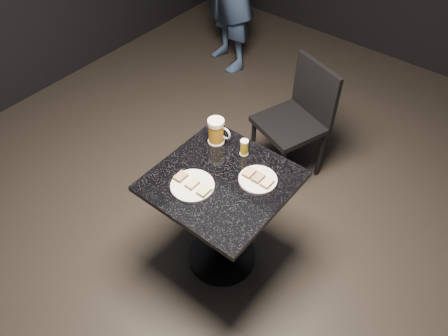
{
  "coord_description": "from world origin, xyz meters",
  "views": [
    {
      "loc": [
        0.99,
        -1.22,
        2.46
      ],
      "look_at": [
        0.0,
        0.02,
        0.82
      ],
      "focal_mm": 35.0,
      "sensor_mm": 36.0,
      "label": 1
    }
  ],
  "objects_px": {
    "beer_mug": "(217,131)",
    "beer_tumbler": "(244,147)",
    "chair": "(299,115)",
    "table": "(222,208)",
    "plate_large": "(192,186)",
    "plate_small": "(258,180)"
  },
  "relations": [
    {
      "from": "beer_tumbler",
      "to": "beer_mug",
      "type": "bearing_deg",
      "value": -174.32
    },
    {
      "from": "beer_mug",
      "to": "table",
      "type": "bearing_deg",
      "value": -45.65
    },
    {
      "from": "chair",
      "to": "beer_tumbler",
      "type": "bearing_deg",
      "value": -84.07
    },
    {
      "from": "plate_small",
      "to": "beer_mug",
      "type": "bearing_deg",
      "value": 164.47
    },
    {
      "from": "table",
      "to": "beer_mug",
      "type": "distance_m",
      "value": 0.44
    },
    {
      "from": "beer_mug",
      "to": "beer_tumbler",
      "type": "xyz_separation_m",
      "value": [
        0.18,
        0.02,
        -0.03
      ]
    },
    {
      "from": "beer_mug",
      "to": "chair",
      "type": "distance_m",
      "value": 0.86
    },
    {
      "from": "chair",
      "to": "table",
      "type": "bearing_deg",
      "value": -84.0
    },
    {
      "from": "plate_large",
      "to": "chair",
      "type": "bearing_deg",
      "value": 90.91
    },
    {
      "from": "plate_small",
      "to": "beer_tumbler",
      "type": "bearing_deg",
      "value": 146.56
    },
    {
      "from": "table",
      "to": "plate_large",
      "type": "bearing_deg",
      "value": -122.39
    },
    {
      "from": "plate_large",
      "to": "chair",
      "type": "distance_m",
      "value": 1.16
    },
    {
      "from": "table",
      "to": "chair",
      "type": "bearing_deg",
      "value": 96.0
    },
    {
      "from": "table",
      "to": "chair",
      "type": "xyz_separation_m",
      "value": [
        -0.1,
        1.0,
        -0.01
      ]
    },
    {
      "from": "plate_small",
      "to": "beer_tumbler",
      "type": "relative_size",
      "value": 2.1
    },
    {
      "from": "plate_large",
      "to": "beer_tumbler",
      "type": "distance_m",
      "value": 0.38
    },
    {
      "from": "plate_large",
      "to": "plate_small",
      "type": "xyz_separation_m",
      "value": [
        0.24,
        0.25,
        0.0
      ]
    },
    {
      "from": "plate_large",
      "to": "beer_mug",
      "type": "relative_size",
      "value": 1.46
    },
    {
      "from": "plate_small",
      "to": "beer_tumbler",
      "type": "distance_m",
      "value": 0.22
    },
    {
      "from": "table",
      "to": "beer_tumbler",
      "type": "bearing_deg",
      "value": 96.22
    },
    {
      "from": "table",
      "to": "beer_tumbler",
      "type": "xyz_separation_m",
      "value": [
        -0.03,
        0.23,
        0.29
      ]
    },
    {
      "from": "plate_large",
      "to": "chair",
      "type": "height_order",
      "value": "chair"
    }
  ]
}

